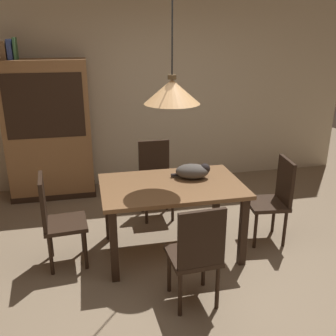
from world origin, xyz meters
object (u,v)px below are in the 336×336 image
at_px(chair_right_side, 274,197).
at_px(cat_sleeping, 193,171).
at_px(chair_near_front, 197,252).
at_px(hutch_bookcase, 49,133).
at_px(pendant_lamp, 172,91).
at_px(chair_far_back, 156,176).
at_px(book_green_slim, 15,48).
at_px(book_brown_thick, 4,50).
at_px(dining_table, 172,194).
at_px(chair_left_side, 56,217).
at_px(book_blue_wide, 11,49).

xyz_separation_m(chair_right_side, cat_sleeping, (-0.87, 0.12, 0.32)).
distance_m(chair_near_front, hutch_bookcase, 2.97).
relative_size(chair_right_side, pendant_lamp, 0.72).
xyz_separation_m(cat_sleeping, pendant_lamp, (-0.25, -0.12, 0.84)).
height_order(chair_far_back, book_green_slim, book_green_slim).
height_order(pendant_lamp, book_green_slim, pendant_lamp).
distance_m(hutch_bookcase, book_brown_thick, 1.15).
relative_size(book_brown_thick, book_green_slim, 0.92).
bearing_deg(chair_far_back, dining_table, -89.99).
bearing_deg(chair_left_side, book_blue_wide, 105.66).
relative_size(pendant_lamp, book_green_slim, 5.00).
height_order(book_blue_wide, book_green_slim, book_green_slim).
xyz_separation_m(chair_near_front, book_brown_thick, (-1.71, 2.65, 1.45)).
height_order(chair_far_back, hutch_bookcase, hutch_bookcase).
xyz_separation_m(chair_far_back, book_blue_wide, (-1.63, 0.89, 1.46)).
relative_size(cat_sleeping, hutch_bookcase, 0.22).
bearing_deg(chair_far_back, chair_right_side, -38.18).
relative_size(chair_near_front, chair_right_side, 1.00).
bearing_deg(chair_right_side, chair_far_back, 141.82).
bearing_deg(hutch_bookcase, cat_sleeping, -47.06).
xyz_separation_m(chair_left_side, hutch_bookcase, (-0.15, 1.77, 0.38)).
distance_m(chair_left_side, cat_sleeping, 1.42).
height_order(chair_near_front, chair_right_side, same).
bearing_deg(book_green_slim, pendant_lamp, -48.44).
height_order(book_brown_thick, book_blue_wide, book_blue_wide).
bearing_deg(book_green_slim, chair_left_side, -76.06).
bearing_deg(chair_right_side, book_brown_thick, 147.85).
bearing_deg(pendant_lamp, cat_sleeping, 24.51).
xyz_separation_m(chair_right_side, pendant_lamp, (-1.13, 0.01, 1.15)).
distance_m(chair_right_side, cat_sleeping, 0.94).
bearing_deg(hutch_bookcase, chair_right_side, -36.39).
height_order(chair_left_side, hutch_bookcase, hutch_bookcase).
xyz_separation_m(chair_near_front, pendant_lamp, (-0.00, 0.88, 1.15)).
xyz_separation_m(pendant_lamp, book_blue_wide, (-1.63, 1.77, 0.31)).
bearing_deg(chair_left_side, chair_right_side, -0.06).
distance_m(chair_near_front, cat_sleeping, 1.07).
relative_size(chair_left_side, cat_sleeping, 2.32).
xyz_separation_m(chair_far_back, book_brown_thick, (-1.70, 0.89, 1.45)).
bearing_deg(chair_near_front, chair_right_side, 37.74).
distance_m(pendant_lamp, book_blue_wide, 2.42).
distance_m(book_brown_thick, book_green_slim, 0.13).
bearing_deg(chair_right_side, book_blue_wide, 147.15).
relative_size(cat_sleeping, book_brown_thick, 1.67).
relative_size(chair_near_front, hutch_bookcase, 0.50).
xyz_separation_m(book_brown_thick, book_blue_wide, (0.07, 0.00, 0.01)).
distance_m(chair_near_front, book_green_slim, 3.41).
xyz_separation_m(dining_table, book_brown_thick, (-1.70, 1.77, 1.31)).
xyz_separation_m(dining_table, chair_right_side, (1.13, -0.01, -0.14)).
relative_size(dining_table, cat_sleeping, 3.50).
relative_size(dining_table, pendant_lamp, 1.08).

